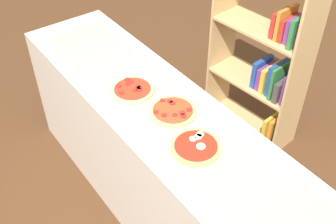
# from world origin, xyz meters

# --- Properties ---
(ground_plane) EXTENTS (12.00, 12.00, 0.00)m
(ground_plane) POSITION_xyz_m (0.00, 0.00, 0.00)
(ground_plane) COLOR #4C2D19
(counter) EXTENTS (2.56, 0.59, 0.91)m
(counter) POSITION_xyz_m (0.00, 0.00, 0.46)
(counter) COLOR beige
(counter) RESTS_ON ground_plane
(parchment_paper) EXTENTS (2.25, 0.42, 0.00)m
(parchment_paper) POSITION_xyz_m (0.00, 0.00, 0.92)
(parchment_paper) COLOR tan
(parchment_paper) RESTS_ON counter
(pizza_pepperoni_0) EXTENTS (0.25, 0.25, 0.03)m
(pizza_pepperoni_0) POSITION_xyz_m (-0.28, -0.04, 0.93)
(pizza_pepperoni_0) COLOR #E5C17F
(pizza_pepperoni_0) RESTS_ON parchment_paper
(pizza_pepperoni_1) EXTENTS (0.26, 0.26, 0.02)m
(pizza_pepperoni_1) POSITION_xyz_m (0.00, 0.03, 0.93)
(pizza_pepperoni_1) COLOR #DBB26B
(pizza_pepperoni_1) RESTS_ON parchment_paper
(pizza_mozzarella_2) EXTENTS (0.25, 0.25, 0.03)m
(pizza_mozzarella_2) POSITION_xyz_m (0.28, -0.04, 0.93)
(pizza_mozzarella_2) COLOR tan
(pizza_mozzarella_2) RESTS_ON parchment_paper
(bookshelf) EXTENTS (0.76, 0.37, 1.38)m
(bookshelf) POSITION_xyz_m (-0.24, 1.09, 0.67)
(bookshelf) COLOR tan
(bookshelf) RESTS_ON ground_plane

